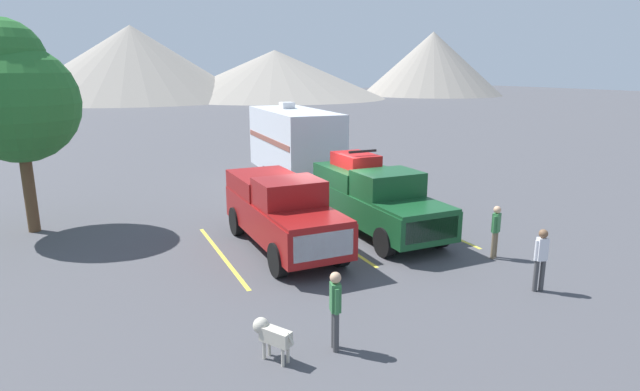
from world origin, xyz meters
name	(u,v)px	position (x,y,z in m)	size (l,w,h in m)	color
ground_plane	(324,233)	(0.00, 0.00, 0.00)	(240.00, 240.00, 0.00)	#47474C
pickup_truck_a	(281,210)	(-1.77, -0.73, 1.17)	(2.08, 5.71, 2.24)	maroon
pickup_truck_b	(374,196)	(1.59, -0.47, 1.20)	(2.21, 5.82, 2.61)	#144723
lot_stripe_a	(222,255)	(-3.62, -0.65, 0.00)	(0.12, 5.50, 0.01)	gold
lot_stripe_b	(333,239)	(0.00, -0.65, 0.00)	(0.12, 5.50, 0.01)	gold
lot_stripe_c	(426,225)	(3.62, -0.65, 0.00)	(0.12, 5.50, 0.01)	gold
camper_trailer_a	(294,142)	(2.00, 7.62, 1.97)	(2.93, 8.05, 3.74)	silver
person_a	(496,228)	(3.44, -4.12, 0.89)	(0.32, 0.26, 1.54)	#726047
person_b	(541,256)	(2.79, -6.32, 0.91)	(0.33, 0.25, 1.57)	#3F3F42
person_c	(335,306)	(-2.91, -6.69, 0.92)	(0.23, 0.34, 1.59)	#3F3F42
dog	(270,333)	(-4.16, -6.48, 0.52)	(0.59, 0.83, 0.77)	beige
tree_a	(13,93)	(-8.80, 4.27, 4.54)	(3.75, 3.75, 6.85)	brown
mountain_ridge	(95,62)	(-4.01, 79.52, 6.37)	(151.24, 46.12, 16.14)	gray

